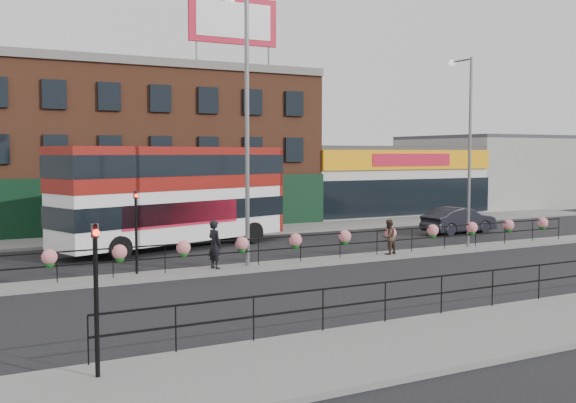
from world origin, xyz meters
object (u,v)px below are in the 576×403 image
car (459,220)px  pedestrian_b (389,237)px  double_decker_bus (175,186)px  pedestrian_a (215,244)px  lamp_column_west (244,103)px  lamp_column_east (467,135)px

car → pedestrian_b: bearing=116.9°
double_decker_bus → pedestrian_a: 7.47m
pedestrian_a → pedestrian_b: size_ratio=1.22×
lamp_column_west → lamp_column_east: lamp_column_west is taller
car → lamp_column_west: 18.06m
car → lamp_column_west: size_ratio=0.43×
pedestrian_a → lamp_column_west: 5.90m
double_decker_bus → pedestrian_a: bearing=-96.4°
pedestrian_b → lamp_column_west: size_ratio=0.14×
lamp_column_west → lamp_column_east: 12.14m
pedestrian_a → lamp_column_east: (13.52, 0.26, 4.56)m
pedestrian_a → lamp_column_east: bearing=-103.6°
double_decker_bus → lamp_column_east: lamp_column_east is taller
double_decker_bus → pedestrian_b: 10.85m
pedestrian_b → lamp_column_west: bearing=-18.1°
lamp_column_west → lamp_column_east: bearing=-0.0°
pedestrian_b → lamp_column_east: bearing=171.4°
car → lamp_column_east: (-4.19, -4.99, 4.90)m
car → lamp_column_west: lamp_column_west is taller
pedestrian_a → lamp_column_east: size_ratio=0.21×
pedestrian_a → lamp_column_west: lamp_column_west is taller
pedestrian_b → car: bearing=-163.4°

